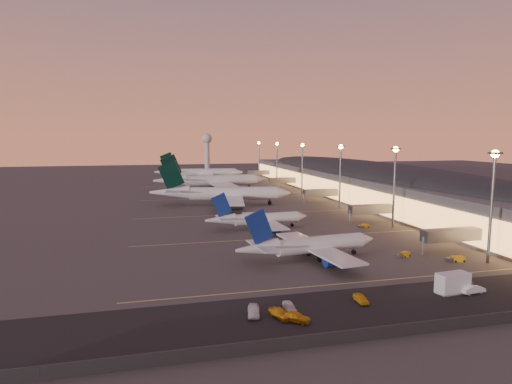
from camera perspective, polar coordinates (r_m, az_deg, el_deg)
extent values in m
plane|color=#403D3A|center=(129.09, 3.92, -5.56)|extent=(700.00, 700.00, 0.00)
cylinder|color=silver|center=(103.61, 8.60, -6.89)|extent=(22.72, 6.75, 3.82)
cone|color=silver|center=(110.54, 14.49, -6.15)|extent=(4.09, 4.26, 3.82)
cone|color=silver|center=(96.60, 0.14, -7.56)|extent=(10.54, 5.12, 3.82)
cube|color=silver|center=(103.25, 8.07, -7.32)|extent=(10.70, 32.70, 0.42)
cylinder|color=navy|center=(109.90, 6.57, -7.09)|extent=(5.39, 3.51, 2.86)
cylinder|color=navy|center=(98.10, 10.48, -8.93)|extent=(5.39, 3.51, 2.86)
cube|color=navy|center=(95.64, 0.43, -4.67)|extent=(7.00, 1.49, 8.28)
cube|color=silver|center=(96.90, 0.83, -7.17)|extent=(5.11, 11.94, 0.27)
cylinder|color=black|center=(109.16, 12.90, -7.71)|extent=(0.34, 0.34, 1.51)
cylinder|color=black|center=(109.22, 12.90, -7.82)|extent=(1.15, 0.80, 1.07)
cylinder|color=black|center=(105.68, 6.99, -8.08)|extent=(0.34, 0.34, 1.51)
cylinder|color=black|center=(105.74, 6.99, -8.19)|extent=(1.15, 0.80, 1.07)
cylinder|color=black|center=(101.19, 8.44, -8.80)|extent=(0.34, 0.34, 1.51)
cylinder|color=black|center=(101.25, 8.44, -8.92)|extent=(1.15, 0.80, 1.07)
cylinder|color=silver|center=(135.78, 1.44, -3.55)|extent=(20.94, 4.84, 3.53)
cone|color=silver|center=(140.07, 6.12, -3.25)|extent=(3.57, 3.74, 3.53)
cone|color=silver|center=(131.68, -4.79, -3.71)|extent=(9.58, 4.12, 3.53)
cube|color=silver|center=(135.58, 1.04, -3.83)|extent=(7.90, 30.08, 0.39)
cylinder|color=navy|center=(142.12, 0.45, -3.80)|extent=(4.85, 2.94, 2.65)
cylinder|color=navy|center=(129.97, 2.23, -4.85)|extent=(4.85, 2.94, 2.65)
cube|color=navy|center=(130.99, -4.61, -1.74)|extent=(6.50, 0.94, 7.67)
cube|color=silver|center=(131.83, -4.31, -3.46)|extent=(4.02, 10.90, 0.25)
cylinder|color=black|center=(139.27, 4.84, -4.33)|extent=(0.30, 0.30, 1.40)
cylinder|color=black|center=(139.31, 4.84, -4.41)|extent=(1.03, 0.68, 0.99)
cylinder|color=black|center=(138.04, 0.44, -4.41)|extent=(0.30, 0.30, 1.40)
cylinder|color=black|center=(138.08, 0.44, -4.49)|extent=(1.03, 0.68, 0.99)
cylinder|color=black|center=(133.44, 1.10, -4.82)|extent=(0.30, 0.30, 1.40)
cylinder|color=black|center=(133.48, 1.10, -4.90)|extent=(1.03, 0.68, 0.99)
cylinder|color=silver|center=(182.52, -3.03, -0.18)|extent=(37.46, 11.77, 5.60)
cone|color=silver|center=(184.15, 3.68, -0.11)|extent=(6.83, 6.53, 5.60)
cone|color=silver|center=(183.93, -11.44, -0.03)|extent=(17.44, 8.34, 5.60)
cube|color=silver|center=(182.62, -3.59, -0.49)|extent=(19.74, 55.19, 0.62)
cylinder|color=#595B60|center=(194.69, -3.26, -0.56)|extent=(8.95, 5.55, 4.20)
cylinder|color=#595B60|center=(171.12, -3.15, -1.64)|extent=(8.95, 5.55, 4.20)
cube|color=black|center=(183.07, -11.23, 2.22)|extent=(11.03, 2.69, 12.43)
cube|color=silver|center=(183.58, -10.81, 0.23)|extent=(9.18, 20.22, 0.39)
cylinder|color=black|center=(183.99, 1.83, -1.34)|extent=(0.52, 0.52, 2.24)
cylinder|color=black|center=(184.04, 1.83, -1.45)|extent=(1.71, 1.23, 1.57)
cylinder|color=black|center=(186.91, -3.96, -1.22)|extent=(0.52, 0.52, 2.24)
cylinder|color=black|center=(186.96, -3.96, -1.32)|extent=(1.71, 1.23, 1.57)
cylinder|color=black|center=(179.16, -3.95, -1.59)|extent=(0.52, 0.52, 2.24)
cylinder|color=black|center=(179.21, -3.95, -1.70)|extent=(1.71, 1.23, 1.57)
cylinder|color=silver|center=(237.19, -4.69, 1.58)|extent=(38.85, 8.04, 5.83)
cone|color=silver|center=(242.95, 0.48, 1.73)|extent=(6.55, 6.18, 5.83)
cone|color=silver|center=(232.77, -11.44, 1.53)|extent=(17.73, 6.82, 5.83)
cube|color=silver|center=(236.91, -5.13, 1.32)|extent=(14.42, 56.94, 0.64)
cylinder|color=#595B60|center=(249.44, -5.43, 1.15)|extent=(8.95, 4.87, 4.38)
cylinder|color=#595B60|center=(225.34, -4.16, 0.52)|extent=(8.95, 4.87, 4.38)
cube|color=black|center=(232.24, -11.27, 3.39)|extent=(11.54, 1.53, 12.95)
cube|color=silver|center=(232.90, -10.93, 1.76)|extent=(7.38, 20.62, 0.41)
cylinder|color=black|center=(241.60, -0.92, 0.73)|extent=(0.49, 0.49, 2.33)
cylinder|color=black|center=(241.64, -0.92, 0.65)|extent=(1.69, 1.11, 1.63)
cylinder|color=black|center=(240.96, -5.61, 0.68)|extent=(0.49, 0.49, 2.33)
cylinder|color=black|center=(241.00, -5.61, 0.59)|extent=(1.69, 1.11, 1.63)
cylinder|color=black|center=(233.02, -5.21, 0.46)|extent=(0.49, 0.49, 2.33)
cylinder|color=black|center=(233.06, -5.21, 0.37)|extent=(1.69, 1.11, 1.63)
cylinder|color=silver|center=(293.36, -6.52, 2.59)|extent=(37.38, 9.70, 5.59)
cone|color=silver|center=(294.45, -2.33, 2.65)|extent=(6.55, 6.23, 5.59)
cone|color=silver|center=(294.15, -11.76, 2.64)|extent=(17.23, 7.43, 5.59)
cube|color=silver|center=(293.42, -6.87, 2.40)|extent=(16.72, 54.93, 0.62)
cylinder|color=#595B60|center=(305.45, -6.66, 2.23)|extent=(8.77, 5.10, 4.19)
cylinder|color=#595B60|center=(281.75, -6.60, 1.82)|extent=(8.77, 5.10, 4.19)
cube|color=black|center=(293.61, -11.64, 4.05)|extent=(11.06, 2.07, 12.41)
cube|color=silver|center=(293.94, -11.37, 2.81)|extent=(8.11, 20.01, 0.39)
cylinder|color=black|center=(294.33, -3.48, 1.88)|extent=(0.49, 0.49, 2.24)
cylinder|color=black|center=(294.37, -3.48, 1.81)|extent=(1.67, 1.15, 1.57)
cylinder|color=black|center=(297.57, -7.10, 1.89)|extent=(0.49, 0.49, 2.24)
cylinder|color=black|center=(297.60, -7.10, 1.83)|extent=(1.67, 1.15, 1.57)
cylinder|color=black|center=(289.78, -7.09, 1.75)|extent=(0.49, 0.49, 2.24)
cylinder|color=black|center=(289.81, -7.09, 1.68)|extent=(1.67, 1.15, 1.57)
cube|color=#545459|center=(218.19, 13.71, 1.10)|extent=(40.00, 255.00, 12.00)
ellipsoid|color=black|center=(217.65, 13.76, 2.67)|extent=(39.00, 253.00, 10.92)
cube|color=#FAA557|center=(209.77, 8.80, 0.70)|extent=(0.40, 244.80, 8.00)
cube|color=#595B60|center=(117.92, 24.63, -5.21)|extent=(16.00, 3.20, 3.00)
cylinder|color=slate|center=(113.69, 21.39, -6.68)|extent=(0.70, 0.70, 4.40)
cube|color=#595B60|center=(150.65, 15.18, -2.21)|extent=(16.00, 3.20, 3.00)
cylinder|color=slate|center=(147.36, 12.42, -3.24)|extent=(0.70, 0.70, 4.40)
cube|color=#595B60|center=(190.81, 8.65, -0.09)|extent=(16.00, 3.20, 3.00)
cylinder|color=slate|center=(188.23, 6.38, -0.86)|extent=(0.70, 0.70, 4.40)
cube|color=#595B60|center=(244.12, 3.55, 1.57)|extent=(16.00, 3.20, 3.00)
cylinder|color=slate|center=(242.10, 1.74, 0.99)|extent=(0.70, 0.70, 4.40)
cube|color=#595B60|center=(297.82, 0.34, 2.61)|extent=(16.00, 3.20, 3.00)
cylinder|color=slate|center=(296.17, -1.16, 2.13)|extent=(0.70, 0.70, 4.40)
cylinder|color=slate|center=(110.36, 28.88, -2.04)|extent=(0.70, 0.70, 25.00)
cube|color=slate|center=(109.24, 29.29, 4.55)|extent=(2.20, 2.20, 0.50)
sphere|color=#FFBC55|center=(109.25, 29.28, 4.45)|extent=(1.80, 1.80, 1.80)
cylinder|color=slate|center=(142.02, 17.94, 0.39)|extent=(0.70, 0.70, 25.00)
cube|color=slate|center=(141.15, 18.14, 5.52)|extent=(2.20, 2.20, 0.50)
sphere|color=#FFBC55|center=(141.15, 18.14, 5.43)|extent=(1.80, 1.80, 1.80)
cylinder|color=slate|center=(177.09, 11.15, 1.90)|extent=(0.70, 0.70, 25.00)
cube|color=slate|center=(176.39, 11.25, 6.01)|extent=(2.20, 2.20, 0.50)
sphere|color=#FFBC55|center=(176.39, 11.24, 5.94)|extent=(1.80, 1.80, 1.80)
cylinder|color=slate|center=(218.57, 6.18, 2.98)|extent=(0.70, 0.70, 25.00)
cube|color=slate|center=(218.00, 6.22, 6.31)|extent=(2.20, 2.20, 0.50)
sphere|color=#FFBC55|center=(218.01, 6.22, 6.26)|extent=(1.80, 1.80, 1.80)
cylinder|color=slate|center=(261.22, 2.81, 3.71)|extent=(0.70, 0.70, 25.00)
cube|color=slate|center=(260.75, 2.82, 6.49)|extent=(2.20, 2.20, 0.50)
sphere|color=#FFBC55|center=(260.75, 2.82, 6.45)|extent=(1.80, 1.80, 1.80)
cylinder|color=slate|center=(304.55, 0.39, 4.22)|extent=(0.70, 0.70, 25.00)
cube|color=slate|center=(304.14, 0.39, 6.61)|extent=(2.20, 2.20, 0.50)
sphere|color=#FFBC55|center=(304.14, 0.39, 6.57)|extent=(1.80, 1.80, 1.80)
cylinder|color=silver|center=(383.26, -6.53, 4.87)|extent=(4.40, 4.40, 26.00)
sphere|color=silver|center=(382.95, -6.57, 7.11)|extent=(9.00, 9.00, 9.00)
cube|color=black|center=(79.84, 16.60, -14.04)|extent=(260.00, 16.00, 0.01)
cube|color=#D8C659|center=(88.88, 12.95, -11.70)|extent=(90.00, 0.36, 0.00)
cube|color=#D8C659|center=(124.46, 4.62, -6.05)|extent=(90.00, 0.36, 0.00)
cube|color=#D8C659|center=(162.11, 0.16, -2.91)|extent=(90.00, 0.36, 0.00)
cube|color=#D8C659|center=(205.53, -2.87, -0.76)|extent=(90.00, 0.36, 0.00)
cube|color=#D8C659|center=(259.33, -5.17, 0.89)|extent=(90.00, 0.36, 0.00)
cube|color=#2D2D30|center=(70.21, 21.77, -16.42)|extent=(124.00, 0.08, 1.90)
cylinder|color=#2D2D30|center=(60.29, -26.93, -20.80)|extent=(0.12, 0.12, 2.00)
cylinder|color=#2D2D30|center=(59.01, -18.80, -21.03)|extent=(0.12, 0.12, 2.00)
cylinder|color=#2D2D30|center=(58.80, -10.47, -20.85)|extent=(0.12, 0.12, 2.00)
cylinder|color=#2D2D30|center=(59.67, -2.26, -20.29)|extent=(0.12, 0.12, 2.00)
cylinder|color=#2D2D30|center=(61.57, 5.49, -19.40)|extent=(0.12, 0.12, 2.00)
cylinder|color=#2D2D30|center=(64.42, 12.58, -18.28)|extent=(0.12, 0.12, 2.00)
cylinder|color=#2D2D30|center=(68.10, 18.91, -17.05)|extent=(0.12, 0.12, 2.00)
cylinder|color=#2D2D30|center=(72.48, 24.45, -15.80)|extent=(0.12, 0.12, 2.00)
cylinder|color=#2D2D30|center=(77.43, 29.27, -14.58)|extent=(0.12, 0.12, 2.00)
cube|color=orange|center=(111.08, 25.34, -8.05)|extent=(2.90, 2.09, 1.22)
cube|color=#595B60|center=(110.18, 24.42, -8.21)|extent=(1.77, 1.68, 0.88)
cylinder|color=black|center=(112.35, 25.57, -8.09)|extent=(0.51, 0.28, 0.49)
cylinder|color=black|center=(110.96, 25.99, -8.30)|extent=(0.51, 0.28, 0.49)
cylinder|color=black|center=(111.40, 24.67, -8.17)|extent=(0.51, 0.28, 0.49)
cylinder|color=black|center=(110.00, 25.08, -8.38)|extent=(0.51, 0.28, 0.49)
cube|color=orange|center=(110.72, 19.23, -7.84)|extent=(2.71, 2.18, 1.07)
cube|color=#595B60|center=(109.39, 18.67, -8.08)|extent=(1.72, 1.66, 0.78)
cylinder|color=black|center=(111.90, 19.19, -7.85)|extent=(0.46, 0.31, 0.43)
cylinder|color=black|center=(111.07, 19.80, -7.99)|extent=(0.46, 0.31, 0.43)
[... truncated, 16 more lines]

